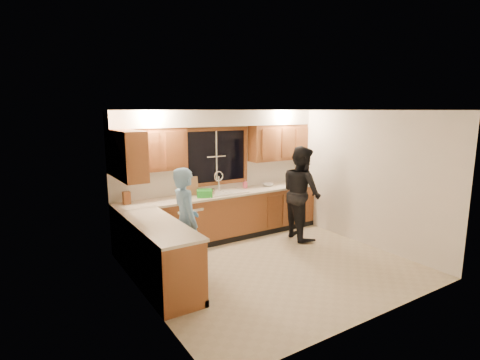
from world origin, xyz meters
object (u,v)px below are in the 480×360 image
dish_crate (204,193)px  bowl (267,185)px  dishwasher (184,225)px  soap_bottle (245,184)px  man (186,223)px  woman (301,193)px  stove (174,269)px  sink (224,196)px  knife_block (127,198)px

dish_crate → bowl: (1.58, 0.18, -0.04)m
dish_crate → bowl: size_ratio=1.17×
dishwasher → soap_bottle: bearing=6.9°
man → bowl: size_ratio=7.08×
dish_crate → dishwasher: bearing=166.9°
woman → dish_crate: size_ratio=6.61×
soap_bottle → dishwasher: bearing=-173.1°
dishwasher → stove: (-0.95, -1.81, 0.04)m
bowl → dish_crate: bearing=-173.7°
sink → dish_crate: sink is taller
bowl → sink: bearing=-176.3°
soap_bottle → woman: bearing=-53.0°
dish_crate → woman: bearing=-20.7°
stove → bowl: bearing=33.1°
dishwasher → man: (-0.48, -1.15, 0.43)m
woman → dishwasher: bearing=81.8°
sink → soap_bottle: sink is taller
woman → soap_bottle: size_ratio=10.46×
sink → bowl: 1.12m
woman → sink: bearing=70.6°
dishwasher → bowl: 2.03m
dishwasher → woman: woman is taller
stove → dish_crate: (1.33, 1.72, 0.53)m
sink → bowl: size_ratio=3.63×
knife_block → man: bearing=-72.2°
man → dish_crate: man is taller
woman → knife_block: woman is taller
man → soap_bottle: size_ratio=9.60×
man → woman: (2.63, 0.39, 0.07)m
stove → soap_bottle: (2.40, 1.99, 0.56)m
dish_crate → stove: bearing=-127.7°
woman → soap_bottle: (-0.70, 0.93, 0.09)m
stove → woman: 3.31m
knife_block → soap_bottle: size_ratio=1.23×
man → bowl: 2.74m
stove → man: size_ratio=0.54×
bowl → woman: bearing=-76.8°
woman → soap_bottle: 1.17m
knife_block → stove: bearing=-92.9°
man → dish_crate: bearing=-35.1°
dishwasher → stove: bearing=-117.7°
knife_block → woman: bearing=-19.9°
stove → dish_crate: size_ratio=3.26×
sink → stove: sink is taller
stove → knife_block: bearing=91.2°
stove → knife_block: 2.02m
dishwasher → woman: bearing=-19.4°
man → soap_bottle: bearing=-51.6°
stove → soap_bottle: 3.17m
man → soap_bottle: 2.35m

